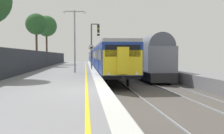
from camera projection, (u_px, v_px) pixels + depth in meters
The scene contains 8 objects.
ground at pixel (155, 103), 11.15m from camera, with size 17.40×110.00×1.21m.
commuter_train_at_platform at pixel (98, 57), 48.66m from camera, with size 2.83×64.39×3.81m.
freight_train_adjacent_track at pixel (125, 56), 42.13m from camera, with size 2.60×42.96×4.43m.
signal_gantry at pixel (94, 40), 31.07m from camera, with size 1.10×0.24×5.41m.
speed_limit_sign at pixel (92, 54), 26.89m from camera, with size 0.59×0.08×2.62m.
platform_lamp_mid at pixel (75, 36), 22.14m from camera, with size 2.00×0.20×5.44m.
background_tree_left at pixel (46, 27), 43.37m from camera, with size 3.56×3.56×8.35m.
background_tree_right at pixel (36, 25), 35.85m from camera, with size 3.00×3.00×7.44m.
Camera 1 is at (-0.39, -10.81, 1.50)m, focal length 40.62 mm.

